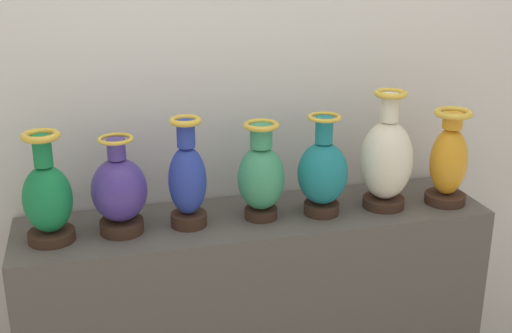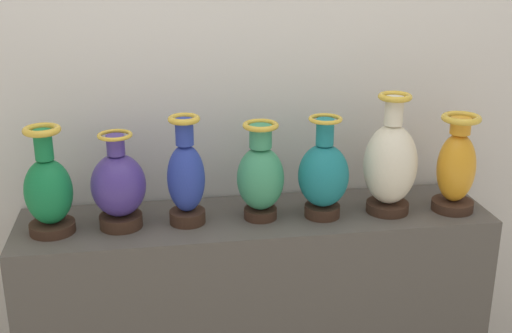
# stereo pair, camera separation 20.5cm
# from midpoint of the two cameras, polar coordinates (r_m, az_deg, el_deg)

# --- Properties ---
(display_shelf) EXTENTS (1.66, 0.39, 0.89)m
(display_shelf) POSITION_cam_midpoint_polar(r_m,az_deg,el_deg) (2.54, -2.38, -13.46)
(display_shelf) COLOR #4C4742
(display_shelf) RESTS_ON ground_plane
(back_wall) EXTENTS (3.98, 0.14, 2.75)m
(back_wall) POSITION_cam_midpoint_polar(r_m,az_deg,el_deg) (2.43, -3.80, 9.16)
(back_wall) COLOR silver
(back_wall) RESTS_ON ground_plane
(vase_emerald) EXTENTS (0.16, 0.16, 0.37)m
(vase_emerald) POSITION_cam_midpoint_polar(r_m,az_deg,el_deg) (2.22, -20.10, -2.61)
(vase_emerald) COLOR #382319
(vase_emerald) RESTS_ON display_shelf
(vase_indigo) EXTENTS (0.18, 0.18, 0.33)m
(vase_indigo) POSITION_cam_midpoint_polar(r_m,az_deg,el_deg) (2.22, -14.33, -2.17)
(vase_indigo) COLOR #382319
(vase_indigo) RESTS_ON display_shelf
(vase_cobalt) EXTENTS (0.13, 0.13, 0.38)m
(vase_cobalt) POSITION_cam_midpoint_polar(r_m,az_deg,el_deg) (2.22, -8.58, -1.22)
(vase_cobalt) COLOR #382319
(vase_cobalt) RESTS_ON display_shelf
(vase_jade) EXTENTS (0.16, 0.16, 0.34)m
(vase_jade) POSITION_cam_midpoint_polar(r_m,az_deg,el_deg) (2.26, -2.16, -0.86)
(vase_jade) COLOR #382319
(vase_jade) RESTS_ON display_shelf
(vase_teal) EXTENTS (0.18, 0.18, 0.36)m
(vase_teal) POSITION_cam_midpoint_polar(r_m,az_deg,el_deg) (2.30, 3.23, -0.61)
(vase_teal) COLOR #382319
(vase_teal) RESTS_ON display_shelf
(vase_ivory) EXTENTS (0.19, 0.19, 0.43)m
(vase_ivory) POSITION_cam_midpoint_polar(r_m,az_deg,el_deg) (2.37, 8.77, 0.53)
(vase_ivory) COLOR #382319
(vase_ivory) RESTS_ON display_shelf
(vase_amber) EXTENTS (0.15, 0.15, 0.35)m
(vase_amber) POSITION_cam_midpoint_polar(r_m,az_deg,el_deg) (2.46, 14.02, 0.42)
(vase_amber) COLOR #382319
(vase_amber) RESTS_ON display_shelf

